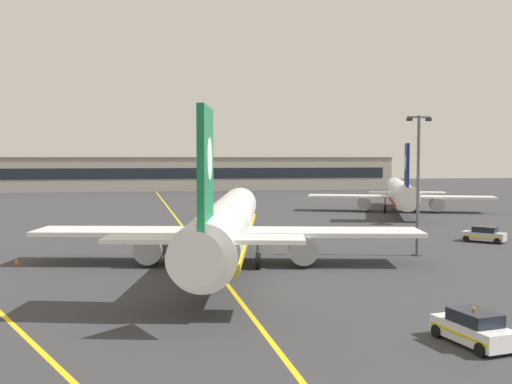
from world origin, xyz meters
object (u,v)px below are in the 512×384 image
at_px(safety_cone_by_port_wing, 17,261).
at_px(service_car_third, 473,329).
at_px(airliner_background, 400,193).
at_px(service_car_second, 484,235).
at_px(safety_cone_by_nose_gear, 215,236).
at_px(airliner_foreground, 227,224).
at_px(apron_lamp_post, 418,183).

bearing_deg(safety_cone_by_port_wing, service_car_third, -44.91).
xyz_separation_m(airliner_background, service_car_second, (-5.14, -34.20, -2.34)).
bearing_deg(safety_cone_by_nose_gear, airliner_foreground, -92.15).
bearing_deg(safety_cone_by_port_wing, airliner_background, 38.48).
distance_m(service_car_third, safety_cone_by_nose_gear, 39.96).
xyz_separation_m(service_car_third, safety_cone_by_port_wing, (-26.10, 26.02, -0.51)).
distance_m(airliner_background, safety_cone_by_nose_gear, 42.39).
height_order(apron_lamp_post, safety_cone_by_port_wing, apron_lamp_post).
height_order(service_car_second, safety_cone_by_nose_gear, service_car_second).
distance_m(airliner_foreground, safety_cone_by_nose_gear, 16.38).
bearing_deg(service_car_second, safety_cone_by_nose_gear, 165.21).
height_order(airliner_foreground, safety_cone_by_nose_gear, airliner_foreground).
distance_m(airliner_foreground, apron_lamp_post, 17.79).
height_order(airliner_foreground, safety_cone_by_port_wing, airliner_foreground).
distance_m(service_car_second, safety_cone_by_nose_gear, 28.40).
bearing_deg(airliner_foreground, apron_lamp_post, 5.74).
height_order(airliner_foreground, service_car_third, airliner_foreground).
distance_m(service_car_third, safety_cone_by_port_wing, 36.86).
xyz_separation_m(service_car_third, safety_cone_by_nose_gear, (-8.37, 39.07, -0.51)).
bearing_deg(airliner_foreground, service_car_second, 17.45).
xyz_separation_m(service_car_second, service_car_third, (-19.08, -31.82, 0.00)).
relative_size(airliner_foreground, service_car_third, 9.24).
relative_size(apron_lamp_post, service_car_second, 2.95).
xyz_separation_m(airliner_foreground, safety_cone_by_nose_gear, (0.60, 16.07, -3.11)).
height_order(service_car_second, safety_cone_by_port_wing, service_car_second).
relative_size(service_car_second, safety_cone_by_port_wing, 7.73).
height_order(airliner_foreground, airliner_background, airliner_foreground).
relative_size(airliner_foreground, service_car_second, 9.71).
height_order(airliner_background, safety_cone_by_nose_gear, airliner_background).
distance_m(airliner_background, apron_lamp_post, 44.32).
bearing_deg(airliner_background, airliner_foreground, -127.66).
bearing_deg(safety_cone_by_nose_gear, safety_cone_by_port_wing, -143.65).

